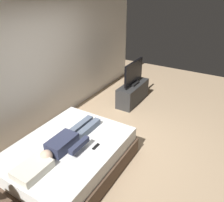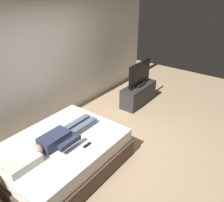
# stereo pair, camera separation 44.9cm
# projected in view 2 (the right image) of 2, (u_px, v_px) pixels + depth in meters

# --- Properties ---
(ground_plane) EXTENTS (10.00, 10.00, 0.00)m
(ground_plane) POSITION_uv_depth(u_px,v_px,m) (116.00, 154.00, 4.14)
(ground_plane) COLOR tan
(back_wall) EXTENTS (6.40, 0.10, 2.80)m
(back_wall) POSITION_uv_depth(u_px,v_px,m) (56.00, 56.00, 4.77)
(back_wall) COLOR silver
(back_wall) RESTS_ON ground
(bed) EXTENTS (2.01, 1.54, 0.54)m
(bed) POSITION_uv_depth(u_px,v_px,m) (62.00, 154.00, 3.74)
(bed) COLOR brown
(bed) RESTS_ON ground
(pillow) EXTENTS (0.48, 0.34, 0.12)m
(pillow) POSITION_uv_depth(u_px,v_px,m) (21.00, 162.00, 3.10)
(pillow) COLOR silver
(pillow) RESTS_ON bed
(person) EXTENTS (1.26, 0.46, 0.18)m
(person) POSITION_uv_depth(u_px,v_px,m) (62.00, 136.00, 3.58)
(person) COLOR #2D334C
(person) RESTS_ON bed
(remote) EXTENTS (0.15, 0.04, 0.02)m
(remote) POSITION_uv_depth(u_px,v_px,m) (87.00, 145.00, 3.51)
(remote) COLOR black
(remote) RESTS_ON bed
(tv_stand) EXTENTS (1.10, 0.40, 0.50)m
(tv_stand) POSITION_uv_depth(u_px,v_px,m) (138.00, 94.00, 5.76)
(tv_stand) COLOR #2D2D2D
(tv_stand) RESTS_ON ground
(tv) EXTENTS (0.88, 0.20, 0.59)m
(tv) POSITION_uv_depth(u_px,v_px,m) (140.00, 75.00, 5.51)
(tv) COLOR black
(tv) RESTS_ON tv_stand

